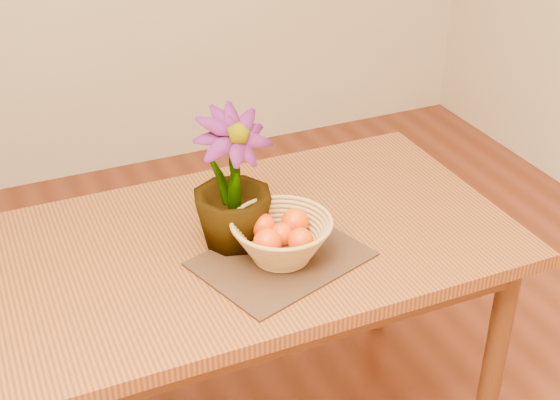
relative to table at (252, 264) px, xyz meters
name	(u,v)px	position (x,y,z in m)	size (l,w,h in m)	color
table	(252,264)	(0.00, 0.00, 0.00)	(1.40, 0.80, 0.75)	brown
placemat	(281,259)	(0.03, -0.13, 0.09)	(0.41, 0.31, 0.01)	#3D2616
wicker_basket	(281,241)	(0.03, -0.13, 0.15)	(0.26, 0.26, 0.11)	#AD8348
orange_pile	(281,233)	(0.03, -0.13, 0.17)	(0.17, 0.17, 0.07)	#E63803
potted_plant	(232,181)	(-0.05, -0.01, 0.27)	(0.21, 0.21, 0.37)	#184012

